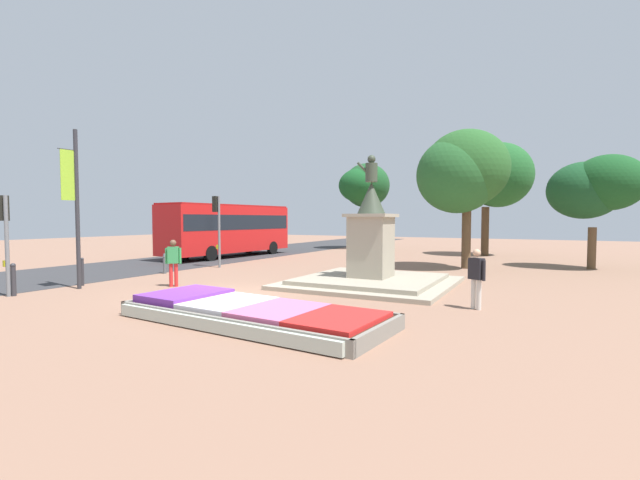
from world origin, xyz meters
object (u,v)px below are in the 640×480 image
Objects in this scene: city_bus at (229,227)px; kerb_bollard_mid_a at (82,271)px; kerb_bollard_mid_b at (164,264)px; kerb_bollard_north at (165,263)px; statue_monument at (371,261)px; pedestrian_crossing_plaza at (476,275)px; banner_pole at (76,205)px; flower_planter at (248,313)px; kerb_bollard_south at (13,279)px; traffic_light_near_crossing at (5,227)px; pedestrian_with_handbag at (173,260)px; traffic_light_mid_block at (217,218)px.

city_bus reaches higher than kerb_bollard_mid_a.
kerb_bollard_mid_a reaches higher than kerb_bollard_mid_b.
city_bus is 10.87× the size of kerb_bollard_north.
statue_monument reaches higher than pedestrian_crossing_plaza.
banner_pole is at bearing -43.25° from kerb_bollard_mid_a.
statue_monument is at bearing 146.00° from pedestrian_crossing_plaza.
pedestrian_crossing_plaza is (4.65, 4.00, 0.74)m from flower_planter.
kerb_bollard_south is at bearing -104.94° from banner_pole.
banner_pole is 5.33× the size of kerb_bollard_mid_a.
traffic_light_near_crossing is 2.17m from banner_pole.
traffic_light_near_crossing is 3.03× the size of kerb_bollard_south.
city_bus is 9.38× the size of kerb_bollard_south.
traffic_light_near_crossing is at bearing -108.04° from banner_pole.
traffic_light_near_crossing is 14.92m from city_bus.
kerb_bollard_north is (-9.43, -1.21, -0.42)m from statue_monument.
statue_monument is at bearing 32.97° from banner_pole.
city_bus is 12.60m from kerb_bollard_mid_a.
kerb_bollard_south is at bearing -129.08° from pedestrian_with_handbag.
city_bus reaches higher than pedestrian_with_handbag.
traffic_light_near_crossing is 6.64m from kerb_bollard_mid_b.
banner_pole reaches higher than traffic_light_mid_block.
statue_monument is 10.67m from banner_pole.
statue_monument reaches higher than kerb_bollard_north.
traffic_light_mid_block reaches higher than pedestrian_crossing_plaza.
pedestrian_with_handbag reaches higher than kerb_bollard_north.
kerb_bollard_south is 1.01× the size of kerb_bollard_mid_a.
city_bus is 5.80× the size of pedestrian_with_handbag.
traffic_light_mid_block is 0.37× the size of city_bus.
traffic_light_near_crossing reaches higher than kerb_bollard_north.
kerb_bollard_north is (-3.22, 2.54, -0.51)m from pedestrian_with_handbag.
statue_monument is at bearing 7.33° from kerb_bollard_north.
statue_monument is at bearing -11.45° from traffic_light_mid_block.
traffic_light_mid_block is (-8.99, 1.82, 1.60)m from statue_monument.
traffic_light_near_crossing reaches higher than flower_planter.
traffic_light_mid_block is 6.41m from pedestrian_with_handbag.
pedestrian_with_handbag is at bearing -59.36° from city_bus.
flower_planter is 9.14m from traffic_light_near_crossing.
banner_pole reaches higher than kerb_bollard_mid_b.
banner_pole reaches higher than statue_monument.
kerb_bollard_north is at bearing 147.97° from flower_planter.
kerb_bollard_south is (0.15, 0.13, -1.67)m from traffic_light_near_crossing.
flower_planter is 12.27m from traffic_light_mid_block.
statue_monument is 6.98× the size of kerb_bollard_mid_b.
traffic_light_near_crossing is at bearing -140.94° from statue_monument.
kerb_bollard_mid_b is at bearing 91.47° from kerb_bollard_south.
flower_planter is at bearing -7.45° from banner_pole.
kerb_bollard_south is at bearing -88.50° from kerb_bollard_north.
kerb_bollard_south is 2.35m from kerb_bollard_mid_a.
kerb_bollard_mid_a is (-0.57, 0.53, -2.40)m from banner_pole.
traffic_light_mid_block is (0.43, 9.46, 0.27)m from traffic_light_near_crossing.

